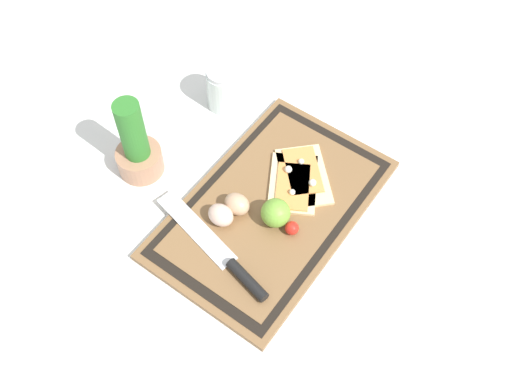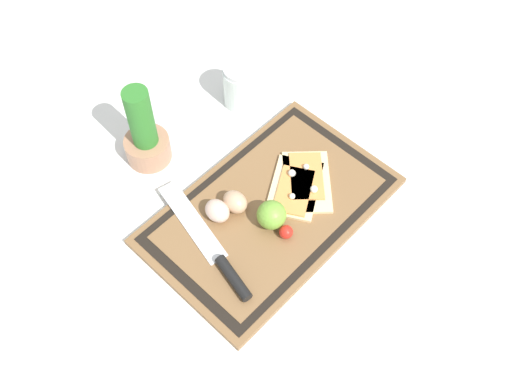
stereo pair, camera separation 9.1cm
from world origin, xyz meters
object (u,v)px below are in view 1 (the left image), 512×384
object	(u,v)px
egg_pink	(221,215)
cherry_tomato_red	(292,228)
egg_brown	(237,204)
sauce_jar	(224,90)
lime	(276,213)
pizza_slice_near	(304,175)
pizza_slice_far	(293,184)
knife	(229,261)
herb_pot	(137,148)

from	to	relation	value
egg_pink	cherry_tomato_red	bearing A→B (deg)	-64.26
egg_brown	sauce_jar	world-z (taller)	sauce_jar
lime	cherry_tomato_red	xyz separation A→B (m)	(-0.00, -0.04, -0.02)
pizza_slice_near	cherry_tomato_red	size ratio (longest dim) A/B	6.31
pizza_slice_far	cherry_tomato_red	size ratio (longest dim) A/B	6.31
lime	cherry_tomato_red	size ratio (longest dim) A/B	2.11
lime	egg_pink	bearing A→B (deg)	126.07
sauce_jar	egg_pink	bearing A→B (deg)	-143.61
pizza_slice_near	knife	distance (m)	0.26
lime	herb_pot	world-z (taller)	herb_pot
pizza_slice_near	lime	xyz separation A→B (m)	(-0.13, -0.01, 0.02)
pizza_slice_near	egg_brown	distance (m)	0.16
sauce_jar	cherry_tomato_red	bearing A→B (deg)	-122.00
knife	sauce_jar	size ratio (longest dim) A/B	2.86
egg_brown	herb_pot	xyz separation A→B (m)	(-0.03, 0.24, 0.03)
egg_pink	herb_pot	xyz separation A→B (m)	(0.01, 0.23, 0.03)
egg_pink	sauce_jar	size ratio (longest dim) A/B	0.50
pizza_slice_near	egg_brown	size ratio (longest dim) A/B	3.27
pizza_slice_far	egg_brown	xyz separation A→B (m)	(-0.12, 0.06, 0.02)
knife	egg_pink	size ratio (longest dim) A/B	5.71
pizza_slice_far	egg_brown	distance (m)	0.13
sauce_jar	pizza_slice_far	bearing A→B (deg)	-112.38
egg_brown	lime	distance (m)	0.08
sauce_jar	lime	bearing A→B (deg)	-125.32
cherry_tomato_red	herb_pot	world-z (taller)	herb_pot
egg_brown	egg_pink	distance (m)	0.04
cherry_tomato_red	sauce_jar	xyz separation A→B (m)	(0.20, 0.33, 0.02)
pizza_slice_far	pizza_slice_near	bearing A→B (deg)	-11.14
pizza_slice_far	egg_pink	world-z (taller)	egg_pink
herb_pot	sauce_jar	xyz separation A→B (m)	(0.25, -0.03, -0.02)
pizza_slice_far	herb_pot	distance (m)	0.33
knife	egg_pink	bearing A→B (deg)	46.44
pizza_slice_far	herb_pot	size ratio (longest dim) A/B	0.88
cherry_tomato_red	egg_pink	bearing A→B (deg)	115.74
herb_pot	sauce_jar	world-z (taller)	herb_pot
pizza_slice_near	egg_pink	xyz separation A→B (m)	(-0.19, 0.07, 0.02)
pizza_slice_near	egg_pink	distance (m)	0.20
pizza_slice_near	sauce_jar	world-z (taller)	sauce_jar
pizza_slice_near	knife	world-z (taller)	pizza_slice_near
knife	herb_pot	distance (m)	0.31
knife	pizza_slice_far	bearing A→B (deg)	0.55
egg_pink	egg_brown	bearing A→B (deg)	-15.15
egg_brown	herb_pot	distance (m)	0.24
herb_pot	sauce_jar	distance (m)	0.26
lime	cherry_tomato_red	distance (m)	0.04
knife	egg_brown	xyz separation A→B (m)	(0.11, 0.06, 0.01)
pizza_slice_far	knife	xyz separation A→B (m)	(-0.22, -0.00, 0.00)
knife	herb_pot	bearing A→B (deg)	75.21
lime	cherry_tomato_red	world-z (taller)	lime
egg_brown	sauce_jar	distance (m)	0.31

